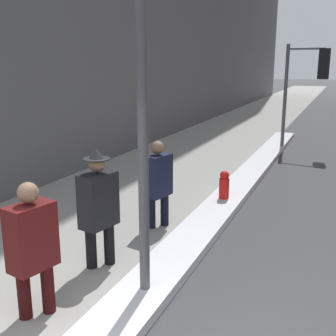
% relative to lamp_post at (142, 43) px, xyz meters
% --- Properties ---
extents(sidewalk_slab, '(4.00, 80.00, 0.01)m').
position_rel_lamp_post_xyz_m(sidewalk_slab, '(-2.22, 13.21, -2.95)').
color(sidewalk_slab, '#9E9B93').
rests_on(sidewalk_slab, ground).
extents(snow_bank_curb, '(0.67, 15.87, 0.14)m').
position_rel_lamp_post_xyz_m(snow_bank_curb, '(-0.02, 4.77, -2.89)').
color(snow_bank_curb, white).
rests_on(snow_bank_curb, ground).
extents(lamp_post, '(0.28, 0.28, 4.94)m').
position_rel_lamp_post_xyz_m(lamp_post, '(0.00, 0.00, 0.00)').
color(lamp_post, '#515156').
rests_on(lamp_post, ground).
extents(traffic_light_near, '(1.31, 0.34, 3.34)m').
position_rel_lamp_post_xyz_m(traffic_light_near, '(0.95, 9.74, -0.55)').
color(traffic_light_near, '#515156').
rests_on(traffic_light_near, ground).
extents(pedestrian_trailing, '(0.40, 0.55, 1.55)m').
position_rel_lamp_post_xyz_m(pedestrian_trailing, '(-0.96, -0.79, -2.09)').
color(pedestrian_trailing, '#340C0C').
rests_on(pedestrian_trailing, ground).
extents(pedestrian_in_fedora, '(0.41, 0.57, 1.67)m').
position_rel_lamp_post_xyz_m(pedestrian_in_fedora, '(-0.93, 0.51, -2.04)').
color(pedestrian_in_fedora, black).
rests_on(pedestrian_in_fedora, ground).
extents(pedestrian_in_glasses, '(0.39, 0.54, 1.51)m').
position_rel_lamp_post_xyz_m(pedestrian_in_glasses, '(-0.78, 2.14, -2.12)').
color(pedestrian_in_glasses, black).
rests_on(pedestrian_in_glasses, ground).
extents(fire_hydrant, '(0.20, 0.20, 0.70)m').
position_rel_lamp_post_xyz_m(fire_hydrant, '(-0.05, 3.73, -2.61)').
color(fire_hydrant, red).
rests_on(fire_hydrant, ground).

